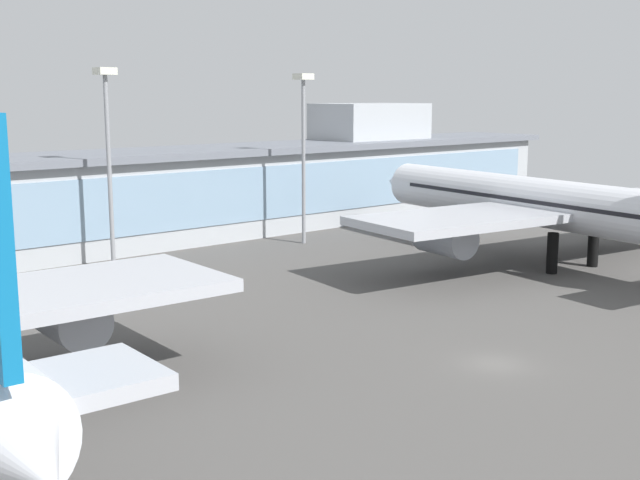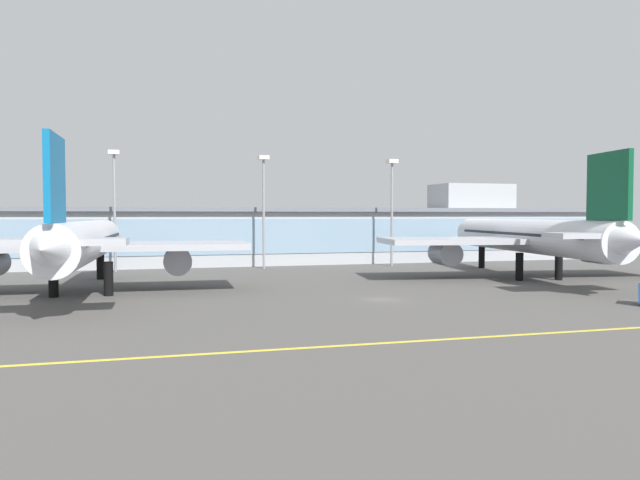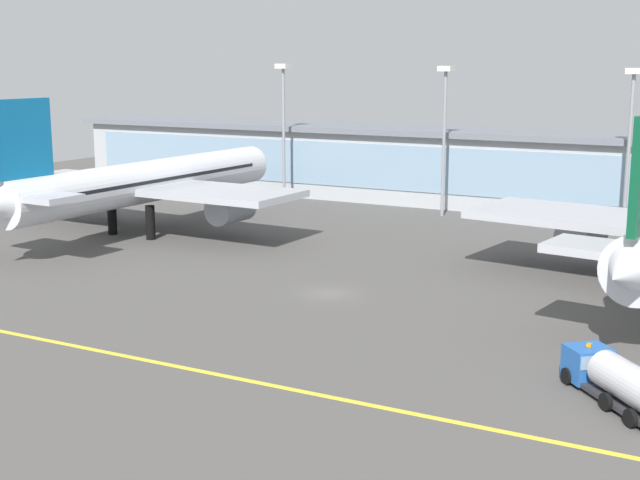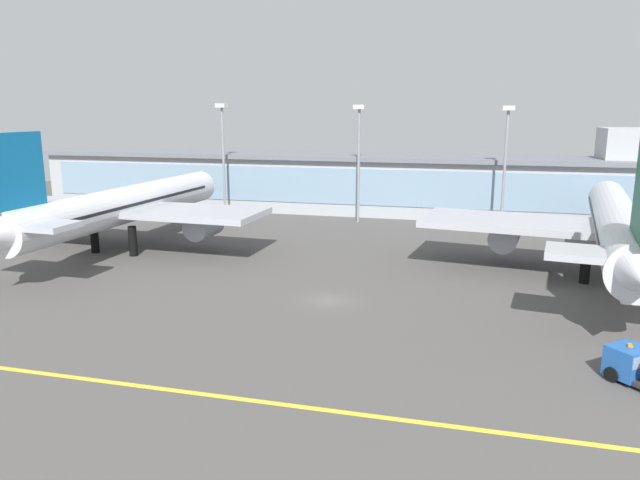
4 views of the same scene
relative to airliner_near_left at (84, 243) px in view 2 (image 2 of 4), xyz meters
The scene contains 8 objects.
ground_plane 36.48m from the airliner_near_left, 24.75° to the right, with size 199.03×199.03×0.00m, color #514F4C.
taxiway_centreline_stripe 49.77m from the airliner_near_left, 48.61° to the right, with size 159.22×0.50×0.01m, color yellow.
terminal_building 52.08m from the airliner_near_left, 48.21° to the left, with size 145.17×14.00×16.11m.
airliner_near_left is the anchor object (origin of this frame).
airliner_near_right 62.53m from the airliner_near_left, ahead, with size 45.18×54.15×16.92m.
apron_light_mast_west 39.92m from the airliner_near_left, 45.97° to the left, with size 1.80×1.80×19.93m.
apron_light_mast_centre 29.64m from the airliner_near_left, 85.50° to the left, with size 1.80×1.80×20.20m.
apron_light_mast_east 58.14m from the airliner_near_left, 27.76° to the left, with size 1.80×1.80×19.73m.
Camera 2 is at (-25.58, -64.19, 9.46)m, focal length 34.63 mm.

